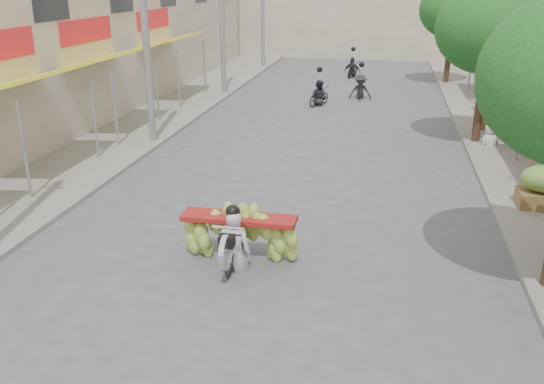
% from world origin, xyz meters
% --- Properties ---
extents(sidewalk_left, '(4.00, 60.00, 0.12)m').
position_xyz_m(sidewalk_left, '(-7.00, 15.00, 0.06)').
color(sidewalk_left, gray).
rests_on(sidewalk_left, ground).
extents(sidewalk_right, '(4.00, 60.00, 0.12)m').
position_xyz_m(sidewalk_right, '(7.00, 15.00, 0.06)').
color(sidewalk_right, gray).
rests_on(sidewalk_right, ground).
extents(shophouse_row_left, '(9.77, 40.00, 6.00)m').
position_xyz_m(shophouse_row_left, '(-11.98, 13.98, 3.00)').
color(shophouse_row_left, '#B9AA92').
rests_on(shophouse_row_left, ground).
extents(far_building, '(20.00, 6.00, 7.00)m').
position_xyz_m(far_building, '(0.00, 38.00, 3.50)').
color(far_building, '#B9AA92').
rests_on(far_building, ground).
extents(utility_pole_mid, '(0.60, 0.24, 8.00)m').
position_xyz_m(utility_pole_mid, '(-5.40, 12.00, 4.03)').
color(utility_pole_mid, slate).
rests_on(utility_pole_mid, ground).
extents(utility_pole_far, '(0.60, 0.24, 8.00)m').
position_xyz_m(utility_pole_far, '(-5.40, 21.00, 4.03)').
color(utility_pole_far, slate).
rests_on(utility_pole_far, ground).
extents(utility_pole_back, '(0.60, 0.24, 8.00)m').
position_xyz_m(utility_pole_back, '(-5.40, 30.00, 4.03)').
color(utility_pole_back, slate).
rests_on(utility_pole_back, ground).
extents(street_tree_mid, '(3.40, 3.40, 5.25)m').
position_xyz_m(street_tree_mid, '(5.40, 14.00, 3.78)').
color(street_tree_mid, '#3A2719').
rests_on(street_tree_mid, ground).
extents(street_tree_far, '(3.40, 3.40, 5.25)m').
position_xyz_m(street_tree_far, '(5.40, 26.00, 3.78)').
color(street_tree_far, '#3A2719').
rests_on(street_tree_far, ground).
extents(produce_crate_far, '(1.20, 0.88, 1.16)m').
position_xyz_m(produce_crate_far, '(6.20, 16.00, 0.71)').
color(produce_crate_far, brown).
rests_on(produce_crate_far, ground).
extents(banana_motorbike, '(2.26, 1.74, 2.24)m').
position_xyz_m(banana_motorbike, '(-0.36, 3.93, 0.75)').
color(banana_motorbike, black).
rests_on(banana_motorbike, ground).
extents(market_umbrella, '(2.20, 2.20, 1.56)m').
position_xyz_m(market_umbrella, '(6.08, 8.96, 2.38)').
color(market_umbrella, '#CC471B').
rests_on(market_umbrella, ground).
extents(pedestrian, '(0.90, 0.79, 1.56)m').
position_xyz_m(pedestrian, '(5.80, 13.51, 0.90)').
color(pedestrian, silver).
rests_on(pedestrian, ground).
extents(bg_motorbike_a, '(1.07, 1.52, 1.95)m').
position_xyz_m(bg_motorbike_a, '(-0.59, 19.28, 0.78)').
color(bg_motorbike_a, black).
rests_on(bg_motorbike_a, ground).
extents(bg_motorbike_b, '(1.09, 1.58, 1.95)m').
position_xyz_m(bg_motorbike_b, '(1.14, 21.16, 0.87)').
color(bg_motorbike_b, black).
rests_on(bg_motorbike_b, ground).
extents(bg_motorbike_c, '(1.07, 1.62, 1.95)m').
position_xyz_m(bg_motorbike_c, '(0.36, 27.30, 0.81)').
color(bg_motorbike_c, black).
rests_on(bg_motorbike_c, ground).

